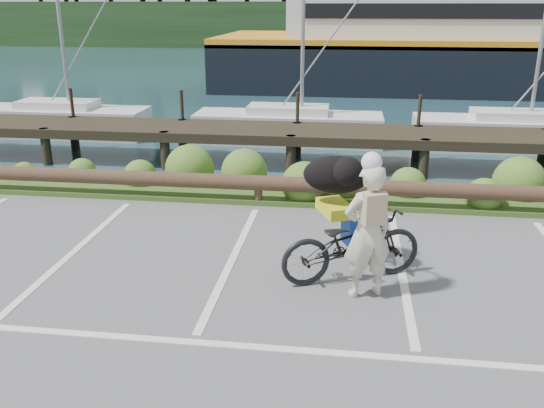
{
  "coord_description": "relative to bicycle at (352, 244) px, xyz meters",
  "views": [
    {
      "loc": [
        1.71,
        -6.11,
        3.8
      ],
      "look_at": [
        0.68,
        1.54,
        1.1
      ],
      "focal_mm": 38.0,
      "sensor_mm": 36.0,
      "label": 1
    }
  ],
  "objects": [
    {
      "name": "ground",
      "position": [
        -1.83,
        -1.53,
        -0.55
      ],
      "size": [
        72.0,
        72.0,
        0.0
      ],
      "primitive_type": "plane",
      "color": "#525254"
    },
    {
      "name": "harbor_backdrop",
      "position": [
        -1.44,
        76.93,
        -0.55
      ],
      "size": [
        170.0,
        160.0,
        30.0
      ],
      "color": "#1A3640",
      "rests_on": "ground"
    },
    {
      "name": "vegetation_strip",
      "position": [
        -1.83,
        3.77,
        -0.5
      ],
      "size": [
        34.0,
        1.6,
        0.1
      ],
      "primitive_type": "cube",
      "color": "#3D5B21",
      "rests_on": "ground"
    },
    {
      "name": "log_rail",
      "position": [
        -1.83,
        3.07,
        -0.55
      ],
      "size": [
        32.0,
        0.3,
        0.6
      ],
      "primitive_type": null,
      "color": "#443021",
      "rests_on": "ground"
    },
    {
      "name": "bicycle",
      "position": [
        0.0,
        0.0,
        0.0
      ],
      "size": [
        2.22,
        1.51,
        1.1
      ],
      "primitive_type": "imported",
      "rotation": [
        0.0,
        0.0,
        1.98
      ],
      "color": "black",
      "rests_on": "ground"
    },
    {
      "name": "cyclist",
      "position": [
        0.19,
        -0.45,
        0.38
      ],
      "size": [
        0.8,
        0.68,
        1.87
      ],
      "primitive_type": "imported",
      "rotation": [
        0.0,
        0.0,
        3.55
      ],
      "color": "beige",
      "rests_on": "ground"
    },
    {
      "name": "dog",
      "position": [
        -0.27,
        0.62,
        0.84
      ],
      "size": [
        0.83,
        1.1,
        0.57
      ],
      "primitive_type": "ellipsoid",
      "rotation": [
        0.0,
        0.0,
        1.98
      ],
      "color": "black",
      "rests_on": "bicycle"
    }
  ]
}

